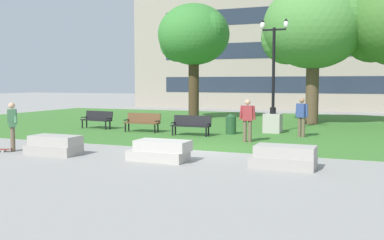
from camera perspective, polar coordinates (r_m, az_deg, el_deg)
name	(u,v)px	position (r m, az deg, el deg)	size (l,w,h in m)	color
ground_plane	(198,150)	(15.94, 0.78, -3.87)	(140.00, 140.00, 0.00)	gray
grass_lawn	(264,125)	(25.44, 9.08, -0.65)	(40.00, 20.00, 0.02)	#3D752D
concrete_block_center	(54,145)	(15.68, -17.09, -3.09)	(1.82, 0.90, 0.64)	#9E9991
concrete_block_left	(160,151)	(13.82, -4.05, -3.94)	(1.89, 0.90, 0.64)	#B2ADA3
concrete_block_right	(284,157)	(12.89, 11.60, -4.66)	(1.80, 0.90, 0.64)	#9E9991
person_skateboarder	(12,124)	(16.85, -21.86, -0.44)	(0.72, 0.45, 1.71)	brown
park_bench_near_left	(142,121)	(21.73, -6.31, -0.15)	(1.80, 0.54, 0.90)	brown
park_bench_near_right	(191,124)	(20.10, -0.09, -0.52)	(1.81, 0.57, 0.90)	black
park_bench_far_left	(97,119)	(23.69, -11.94, 0.18)	(1.86, 0.79, 0.90)	black
lamp_post_center	(273,110)	(21.60, 10.24, 1.25)	(1.32, 0.80, 5.33)	#ADA89E
tree_near_right	(312,28)	(26.70, 15.04, 11.27)	(5.93, 5.65, 7.95)	brown
tree_near_left	(193,36)	(29.15, 0.13, 10.62)	(4.80, 4.57, 7.38)	#42301E
trash_bin	(231,124)	(20.77, 4.97, -0.47)	(0.49, 0.49, 0.96)	#234C28
person_bystander_near_lawn	(247,118)	(18.03, 7.06, 0.25)	(0.67, 0.31, 1.71)	brown
person_bystander_far_lawn	(302,115)	(20.12, 13.76, 0.61)	(0.62, 0.40, 1.71)	brown
building_facade_distant	(275,40)	(40.18, 10.54, 9.91)	(27.37, 1.03, 12.08)	gray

